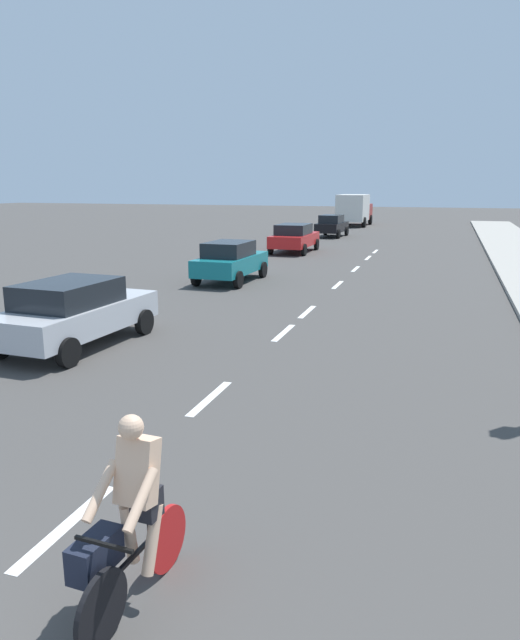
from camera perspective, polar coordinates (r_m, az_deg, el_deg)
ground_plane at (r=21.40m, az=7.10°, el=2.99°), size 160.00×160.00×0.00m
lane_stripe_1 at (r=7.26m, az=-18.33°, el=-18.44°), size 0.16×1.80×0.01m
lane_stripe_2 at (r=10.55m, az=-4.90°, el=-7.58°), size 0.16×1.80×0.01m
lane_stripe_3 at (r=15.01m, az=2.32°, el=-1.24°), size 0.16×1.80×0.01m
lane_stripe_4 at (r=17.51m, az=4.62°, el=0.81°), size 0.16×1.80×0.01m
lane_stripe_5 at (r=22.36m, az=7.57°, el=3.42°), size 0.16×1.80×0.01m
lane_stripe_6 at (r=26.71m, az=9.30°, el=4.94°), size 0.16×1.80×0.01m
lane_stripe_7 at (r=30.88m, az=10.48°, el=5.98°), size 0.16×1.80×0.01m
lane_stripe_8 at (r=33.93m, az=11.17°, el=6.57°), size 0.16×1.80×0.01m
cyclist at (r=5.55m, az=-12.75°, el=-18.64°), size 0.63×1.71×1.82m
parked_car_silver at (r=14.27m, az=-17.65°, el=0.83°), size 2.19×4.43×1.57m
parked_car_teal at (r=22.82m, az=-2.91°, el=5.83°), size 1.97×4.08×1.57m
parked_car_red at (r=32.88m, az=3.35°, el=8.06°), size 2.06×4.43×1.57m
parked_car_black at (r=42.94m, az=7.00°, el=9.16°), size 1.97×3.92×1.57m
delivery_truck at (r=54.60m, az=9.16°, el=10.62°), size 2.73×6.27×2.80m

